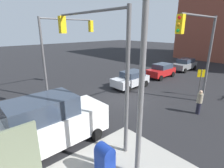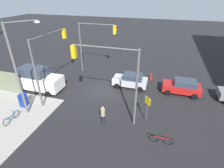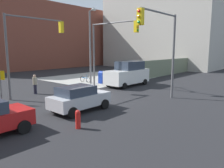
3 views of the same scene
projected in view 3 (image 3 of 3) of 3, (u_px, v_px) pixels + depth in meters
The scene contains 17 objects.
ground_plane at pixel (93, 99), 17.29m from camera, with size 120.00×120.00×0.00m, color black.
sidewalk_corner at pixel (95, 78), 29.83m from camera, with size 12.00×12.00×0.01m, color #9E9B93.
construction_fence at pixel (167, 67), 32.91m from camera, with size 21.07×0.12×2.40m, color slate.
building_warehouse_north at pixel (31, 37), 48.55m from camera, with size 32.00×18.00×12.97m.
building_loft_east at pixel (171, 23), 50.03m from camera, with size 20.00×24.00×19.61m.
smokestack at pixel (89, 37), 55.93m from camera, with size 1.80×1.80×14.06m, color brown.
traffic_signal_nw_corner at pixel (31, 40), 17.67m from camera, with size 5.33×0.36×6.50m.
traffic_signal_se_corner at pixel (162, 39), 15.54m from camera, with size 5.04×0.36×6.50m.
traffic_signal_ne_corner at pixel (109, 41), 21.38m from camera, with size 0.36×5.76×6.50m.
street_lamp_corner at pixel (91, 42), 23.83m from camera, with size 1.69×2.29×8.00m.
warning_sign_two_way at pixel (0, 81), 15.53m from camera, with size 0.48×0.48×2.40m.
mailbox_blue at pixel (102, 77), 25.02m from camera, with size 0.56×0.64×1.43m.
fire_hydrant at pixel (78, 119), 10.76m from camera, with size 0.26×0.26×0.94m.
coupe_silver at pixel (79, 98), 13.81m from camera, with size 3.89×2.02×1.62m.
van_white_delivery at pixel (128, 74), 23.38m from camera, with size 5.40×2.32×2.62m.
pedestrian_crossing at pixel (35, 84), 19.06m from camera, with size 0.36×0.36×1.71m.
bicycle_leaning_on_fence at pixel (85, 79), 26.08m from camera, with size 0.05×1.75×0.97m.
Camera 3 is at (-11.65, -12.31, 3.89)m, focal length 35.00 mm.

